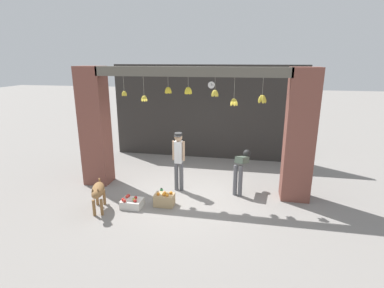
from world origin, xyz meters
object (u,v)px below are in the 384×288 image
at_px(dog, 98,192).
at_px(worker_stooping, 241,167).
at_px(fruit_crate_apples, 132,203).
at_px(wall_clock, 211,85).
at_px(fruit_crate_oranges, 164,200).
at_px(water_bottle, 162,193).
at_px(shopkeeper, 179,157).

xyz_separation_m(dog, worker_stooping, (3.25, 1.69, 0.23)).
distance_m(fruit_crate_apples, wall_clock, 5.03).
height_order(dog, fruit_crate_oranges, dog).
relative_size(water_bottle, wall_clock, 0.95).
bearing_deg(wall_clock, fruit_crate_oranges, -98.95).
bearing_deg(shopkeeper, water_bottle, 54.68).
distance_m(dog, fruit_crate_oranges, 1.58).
height_order(fruit_crate_apples, water_bottle, fruit_crate_apples).
xyz_separation_m(fruit_crate_oranges, wall_clock, (0.61, 3.90, 2.47)).
bearing_deg(worker_stooping, shopkeeper, -156.18).
height_order(worker_stooping, fruit_crate_oranges, worker_stooping).
distance_m(worker_stooping, wall_clock, 3.56).
distance_m(fruit_crate_apples, water_bottle, 0.89).
distance_m(fruit_crate_oranges, fruit_crate_apples, 0.79).
bearing_deg(wall_clock, fruit_crate_apples, -108.32).
xyz_separation_m(water_bottle, wall_clock, (0.82, 3.44, 2.52)).
bearing_deg(wall_clock, worker_stooping, -66.67).
height_order(worker_stooping, wall_clock, wall_clock).
bearing_deg(fruit_crate_apples, worker_stooping, 28.31).
height_order(worker_stooping, water_bottle, worker_stooping).
bearing_deg(wall_clock, dog, -114.82).
height_order(shopkeeper, worker_stooping, shopkeeper).
bearing_deg(water_bottle, wall_clock, 76.53).
xyz_separation_m(dog, water_bottle, (1.23, 1.01, -0.38)).
bearing_deg(shopkeeper, wall_clock, -97.95).
xyz_separation_m(dog, fruit_crate_apples, (0.69, 0.32, -0.38)).
bearing_deg(fruit_crate_apples, shopkeeper, 52.63).
distance_m(dog, worker_stooping, 3.67).
height_order(shopkeeper, fruit_crate_apples, shopkeeper).
bearing_deg(fruit_crate_oranges, worker_stooping, 32.30).
relative_size(shopkeeper, wall_clock, 6.39).
bearing_deg(dog, fruit_crate_oranges, 90.21).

